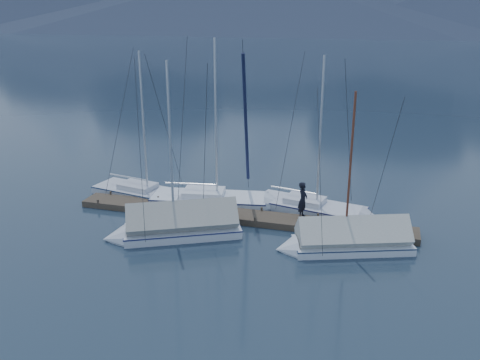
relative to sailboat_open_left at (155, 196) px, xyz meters
The scene contains 9 objects.
ground 6.71m from the sailboat_open_left, 32.52° to the right, with size 1000.00×1000.00×0.00m, color #15212F.
dock 5.88m from the sailboat_open_left, 15.86° to the right, with size 18.00×1.50×0.54m.
mooring_posts 5.41m from the sailboat_open_left, 17.31° to the right, with size 15.12×1.52×0.35m.
sailboat_open_left is the anchor object (origin of this frame).
sailboat_open_mid 4.32m from the sailboat_open_left, ahead, with size 7.85×3.54×10.05m.
sailboat_open_right 9.88m from the sailboat_open_left, ahead, with size 7.23×3.47×9.22m.
sailboat_covered_near 11.74m from the sailboat_open_left, 18.27° to the right, with size 6.51×3.89×8.11m.
sailboat_covered_far 5.45m from the sailboat_open_left, 56.17° to the right, with size 6.78×4.72×9.26m.
person 9.02m from the sailboat_open_left, ahead, with size 0.69×0.45×1.89m, color black.
Camera 1 is at (6.82, -21.71, 10.57)m, focal length 38.00 mm.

